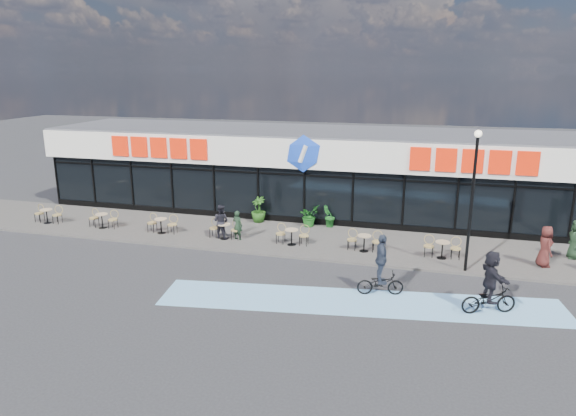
{
  "coord_description": "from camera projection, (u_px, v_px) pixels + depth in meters",
  "views": [
    {
      "loc": [
        5.89,
        -18.01,
        7.87
      ],
      "look_at": [
        0.07,
        3.5,
        1.83
      ],
      "focal_mm": 32.0,
      "sensor_mm": 36.0,
      "label": 1
    }
  ],
  "objects": [
    {
      "name": "ground",
      "position": [
        263.0,
        275.0,
        20.33
      ],
      "size": [
        120.0,
        120.0,
        0.0
      ],
      "primitive_type": "plane",
      "color": "#28282B",
      "rests_on": "ground"
    },
    {
      "name": "sidewalk",
      "position": [
        292.0,
        239.0,
        24.51
      ],
      "size": [
        44.0,
        5.0,
        0.1
      ],
      "primitive_type": "cube",
      "color": "#4F4A46",
      "rests_on": "ground"
    },
    {
      "name": "bike_lane",
      "position": [
        359.0,
        302.0,
        17.92
      ],
      "size": [
        14.17,
        4.13,
        0.01
      ],
      "primitive_type": "cube",
      "rotation": [
        0.0,
        0.0,
        0.14
      ],
      "color": "#73AEDA",
      "rests_on": "ground"
    },
    {
      "name": "building",
      "position": [
        316.0,
        171.0,
        28.97
      ],
      "size": [
        30.6,
        6.57,
        4.75
      ],
      "color": "black",
      "rests_on": "ground"
    },
    {
      "name": "lamp_post",
      "position": [
        473.0,
        190.0,
        19.63
      ],
      "size": [
        0.28,
        0.28,
        5.59
      ],
      "color": "black",
      "rests_on": "sidewalk"
    },
    {
      "name": "bistro_set_0",
      "position": [
        48.0,
        214.0,
        26.78
      ],
      "size": [
        1.54,
        0.62,
        0.9
      ],
      "color": "tan",
      "rests_on": "sidewalk"
    },
    {
      "name": "bistro_set_1",
      "position": [
        103.0,
        219.0,
        25.95
      ],
      "size": [
        1.54,
        0.62,
        0.9
      ],
      "color": "tan",
      "rests_on": "sidewalk"
    },
    {
      "name": "bistro_set_2",
      "position": [
        162.0,
        224.0,
        25.12
      ],
      "size": [
        1.54,
        0.62,
        0.9
      ],
      "color": "tan",
      "rests_on": "sidewalk"
    },
    {
      "name": "bistro_set_3",
      "position": [
        225.0,
        229.0,
        24.29
      ],
      "size": [
        1.54,
        0.62,
        0.9
      ],
      "color": "tan",
      "rests_on": "sidewalk"
    },
    {
      "name": "bistro_set_4",
      "position": [
        292.0,
        235.0,
        23.45
      ],
      "size": [
        1.54,
        0.62,
        0.9
      ],
      "color": "tan",
      "rests_on": "sidewalk"
    },
    {
      "name": "bistro_set_5",
      "position": [
        364.0,
        241.0,
        22.62
      ],
      "size": [
        1.54,
        0.62,
        0.9
      ],
      "color": "tan",
      "rests_on": "sidewalk"
    },
    {
      "name": "bistro_set_6",
      "position": [
        442.0,
        247.0,
        21.79
      ],
      "size": [
        1.54,
        0.62,
        0.9
      ],
      "color": "tan",
      "rests_on": "sidewalk"
    },
    {
      "name": "potted_plant_left",
      "position": [
        258.0,
        209.0,
        26.86
      ],
      "size": [
        1.01,
        1.01,
        1.35
      ],
      "primitive_type": "imported",
      "rotation": [
        0.0,
        0.0,
        5.84
      ],
      "color": "#1F4814",
      "rests_on": "sidewalk"
    },
    {
      "name": "potted_plant_mid",
      "position": [
        309.0,
        216.0,
        26.15
      ],
      "size": [
        1.2,
        1.27,
        1.11
      ],
      "primitive_type": "imported",
      "rotation": [
        0.0,
        0.0,
        1.15
      ],
      "color": "#1B5D1A",
      "rests_on": "sidewalk"
    },
    {
      "name": "potted_plant_right",
      "position": [
        329.0,
        216.0,
        25.98
      ],
      "size": [
        0.79,
        0.8,
        1.14
      ],
      "primitive_type": "imported",
      "rotation": [
        0.0,
        0.0,
        3.99
      ],
      "color": "#1A5C1D",
      "rests_on": "sidewalk"
    },
    {
      "name": "patron_left",
      "position": [
        238.0,
        225.0,
        24.06
      ],
      "size": [
        0.58,
        0.46,
        1.4
      ],
      "primitive_type": "imported",
      "rotation": [
        0.0,
        0.0,
        2.86
      ],
      "color": "#1A2F1D",
      "rests_on": "sidewalk"
    },
    {
      "name": "patron_right",
      "position": [
        221.0,
        221.0,
        24.25
      ],
      "size": [
        0.89,
        0.74,
        1.64
      ],
      "primitive_type": "imported",
      "rotation": [
        0.0,
        0.0,
        2.98
      ],
      "color": "black",
      "rests_on": "sidewalk"
    },
    {
      "name": "pedestrian_a",
      "position": [
        576.0,
        239.0,
        21.61
      ],
      "size": [
        0.54,
        0.83,
        1.68
      ],
      "primitive_type": "imported",
      "rotation": [
        0.0,
        0.0,
        -1.56
      ],
      "color": "#1B311D",
      "rests_on": "sidewalk"
    },
    {
      "name": "pedestrian_b",
      "position": [
        545.0,
        246.0,
        20.72
      ],
      "size": [
        0.74,
        0.94,
        1.7
      ],
      "primitive_type": "imported",
      "rotation": [
        0.0,
        0.0,
        1.83
      ],
      "color": "#4A1D1A",
      "rests_on": "sidewalk"
    },
    {
      "name": "cyclist_a",
      "position": [
        381.0,
        271.0,
        18.31
      ],
      "size": [
        1.76,
        1.14,
        2.28
      ],
      "color": "black",
      "rests_on": "ground"
    },
    {
      "name": "cyclist_b",
      "position": [
        490.0,
        287.0,
        16.89
      ],
      "size": [
        1.95,
        1.69,
        2.19
      ],
      "color": "black",
      "rests_on": "ground"
    }
  ]
}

